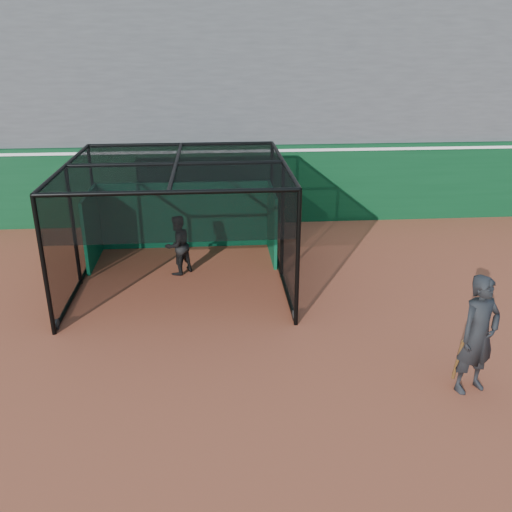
{
  "coord_description": "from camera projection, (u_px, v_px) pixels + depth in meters",
  "views": [
    {
      "loc": [
        -0.26,
        -8.34,
        5.61
      ],
      "look_at": [
        0.56,
        2.0,
        1.4
      ],
      "focal_mm": 38.0,
      "sensor_mm": 36.0,
      "label": 1
    }
  ],
  "objects": [
    {
      "name": "ground",
      "position": [
        234.0,
        369.0,
        9.83
      ],
      "size": [
        120.0,
        120.0,
        0.0
      ],
      "primitive_type": "plane",
      "color": "#97442C",
      "rests_on": "ground"
    },
    {
      "name": "outfield_wall",
      "position": [
        222.0,
        183.0,
        17.2
      ],
      "size": [
        50.0,
        0.5,
        2.5
      ],
      "color": "#0A391B",
      "rests_on": "ground"
    },
    {
      "name": "grandstand",
      "position": [
        218.0,
        71.0,
        19.49
      ],
      "size": [
        50.0,
        7.85,
        8.95
      ],
      "color": "#4C4C4F",
      "rests_on": "ground"
    },
    {
      "name": "batting_cage",
      "position": [
        179.0,
        224.0,
        12.92
      ],
      "size": [
        5.05,
        4.99,
        2.91
      ],
      "color": "black",
      "rests_on": "ground"
    },
    {
      "name": "batter",
      "position": [
        178.0,
        245.0,
        13.56
      ],
      "size": [
        0.94,
        0.93,
        1.53
      ],
      "primitive_type": "imported",
      "rotation": [
        0.0,
        0.0,
        3.89
      ],
      "color": "black",
      "rests_on": "ground"
    },
    {
      "name": "on_deck_player",
      "position": [
        478.0,
        335.0,
        8.91
      ],
      "size": [
        0.89,
        0.72,
        2.1
      ],
      "color": "black",
      "rests_on": "ground"
    }
  ]
}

